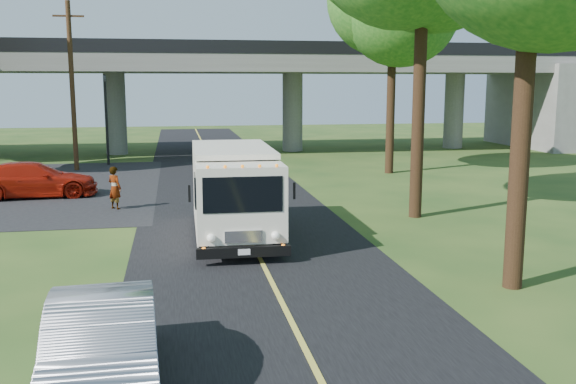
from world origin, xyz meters
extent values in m
plane|color=#234318|center=(0.00, 0.00, 0.00)|extent=(120.00, 120.00, 0.00)
cube|color=black|center=(0.00, 10.00, 0.01)|extent=(7.00, 90.00, 0.02)
cube|color=gold|center=(0.00, 10.00, 0.03)|extent=(0.12, 90.00, 0.01)
cube|color=slate|center=(0.00, 32.00, 6.00)|extent=(50.00, 9.00, 1.20)
cube|color=black|center=(0.00, 27.60, 6.90)|extent=(50.00, 0.25, 0.80)
cube|color=black|center=(0.00, 36.40, 6.90)|extent=(50.00, 0.25, 0.80)
cube|color=slate|center=(25.00, 32.00, 3.00)|extent=(4.00, 10.00, 6.00)
cylinder|color=slate|center=(-6.00, 32.00, 2.70)|extent=(1.40, 1.40, 5.40)
cylinder|color=slate|center=(6.00, 32.00, 2.70)|extent=(1.40, 1.40, 5.40)
cylinder|color=slate|center=(18.00, 32.00, 2.70)|extent=(1.40, 1.40, 5.40)
cylinder|color=black|center=(-6.00, 26.00, 2.60)|extent=(0.14, 0.14, 5.20)
imported|color=black|center=(-6.00, 26.00, 4.60)|extent=(0.18, 0.22, 1.10)
cylinder|color=#472D19|center=(-7.50, 24.00, 4.50)|extent=(0.26, 0.26, 9.00)
cube|color=#472D19|center=(-7.50, 24.00, 8.20)|extent=(1.60, 0.10, 0.10)
cylinder|color=#382314|center=(5.50, 1.00, 3.50)|extent=(0.44, 0.44, 7.00)
cylinder|color=#382314|center=(6.20, 9.00, 3.85)|extent=(0.44, 0.44, 7.70)
cylinder|color=#382314|center=(9.00, 20.00, 3.32)|extent=(0.44, 0.44, 6.65)
sphere|color=#1B5D18|center=(9.00, 20.00, 8.20)|extent=(5.58, 5.58, 5.58)
sphere|color=#1B5D18|center=(9.50, 19.60, 8.50)|extent=(4.96, 4.96, 4.96)
cube|color=silver|center=(-0.43, 7.90, 1.65)|extent=(2.44, 4.38, 2.22)
cube|color=silver|center=(-0.48, 4.84, 1.56)|extent=(2.40, 1.81, 2.03)
cube|color=black|center=(-0.49, 3.97, 1.88)|extent=(2.08, 0.11, 0.94)
cube|color=black|center=(-0.49, 3.87, 0.38)|extent=(2.47, 0.22, 0.28)
cube|color=silver|center=(-0.44, 7.50, 0.30)|extent=(2.46, 5.77, 0.18)
cylinder|color=black|center=(-1.48, 5.05, 0.44)|extent=(0.29, 0.89, 0.89)
cylinder|color=black|center=(0.53, 5.02, 0.44)|extent=(0.29, 0.89, 0.89)
cylinder|color=black|center=(-1.42, 9.20, 0.44)|extent=(0.29, 0.89, 0.89)
cylinder|color=black|center=(0.60, 9.17, 0.44)|extent=(0.29, 0.89, 0.89)
imported|color=#9E1709|center=(-8.01, 15.58, 0.74)|extent=(5.24, 2.50, 1.47)
imported|color=#93949B|center=(-3.36, -2.83, 0.76)|extent=(1.90, 4.69, 1.51)
imported|color=gray|center=(-4.46, 12.29, 0.82)|extent=(0.71, 0.69, 1.64)
camera|label=1|loc=(-2.20, -12.28, 4.72)|focal=40.00mm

